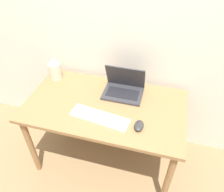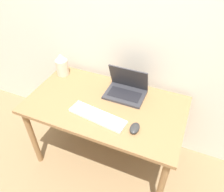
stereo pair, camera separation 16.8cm
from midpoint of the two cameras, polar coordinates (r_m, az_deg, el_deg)
name	(u,v)px [view 2 (the right image)]	position (r m, az deg, el deg)	size (l,w,h in m)	color
ground_plane	(90,186)	(2.13, -3.26, -22.60)	(12.00, 12.00, 0.00)	#8C704C
wall_back	(126,19)	(1.82, 6.49, 19.39)	(6.00, 0.05, 2.50)	silver
desk	(105,111)	(1.82, 0.90, -4.09)	(1.28, 0.72, 0.70)	olive
laptop	(126,89)	(1.83, 6.37, 1.81)	(0.33, 0.24, 0.24)	#333338
keyboard	(97,116)	(1.64, -0.90, -5.39)	(0.46, 0.18, 0.02)	white
mouse	(135,128)	(1.57, 9.05, -8.44)	(0.07, 0.11, 0.04)	#2D2D2D
vase	(62,64)	(2.07, -10.73, 8.02)	(0.11, 0.11, 0.22)	beige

